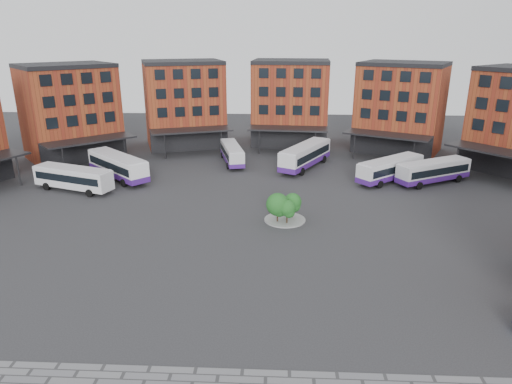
{
  "coord_description": "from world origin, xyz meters",
  "views": [
    {
      "loc": [
        1.09,
        -33.08,
        18.86
      ],
      "look_at": [
        -0.97,
        9.54,
        4.0
      ],
      "focal_mm": 32.0,
      "sensor_mm": 36.0,
      "label": 1
    }
  ],
  "objects_px": {
    "bus_d": "(305,155)",
    "bus_f": "(433,171)",
    "bus_c": "(232,153)",
    "tree_island": "(284,206)",
    "bus_e": "(390,169)",
    "bus_a": "(73,177)",
    "bus_b": "(118,166)"
  },
  "relations": [
    {
      "from": "bus_d",
      "to": "bus_f",
      "type": "relative_size",
      "value": 1.12
    },
    {
      "from": "bus_c",
      "to": "tree_island",
      "type": "bearing_deg",
      "value": -85.57
    },
    {
      "from": "bus_c",
      "to": "bus_e",
      "type": "height_order",
      "value": "bus_e"
    },
    {
      "from": "tree_island",
      "to": "bus_a",
      "type": "relative_size",
      "value": 0.4
    },
    {
      "from": "tree_island",
      "to": "bus_f",
      "type": "relative_size",
      "value": 0.41
    },
    {
      "from": "tree_island",
      "to": "bus_e",
      "type": "height_order",
      "value": "tree_island"
    },
    {
      "from": "bus_a",
      "to": "bus_b",
      "type": "bearing_deg",
      "value": -17.26
    },
    {
      "from": "bus_c",
      "to": "bus_f",
      "type": "xyz_separation_m",
      "value": [
        27.61,
        -8.72,
        0.13
      ]
    },
    {
      "from": "bus_a",
      "to": "bus_f",
      "type": "relative_size",
      "value": 1.01
    },
    {
      "from": "bus_d",
      "to": "bus_f",
      "type": "xyz_separation_m",
      "value": [
        16.53,
        -6.73,
        -0.2
      ]
    },
    {
      "from": "bus_c",
      "to": "bus_a",
      "type": "bearing_deg",
      "value": -157.45
    },
    {
      "from": "bus_a",
      "to": "bus_e",
      "type": "relative_size",
      "value": 1.08
    },
    {
      "from": "bus_a",
      "to": "bus_b",
      "type": "xyz_separation_m",
      "value": [
        3.91,
        5.28,
        0.02
      ]
    },
    {
      "from": "bus_c",
      "to": "bus_f",
      "type": "height_order",
      "value": "bus_f"
    },
    {
      "from": "bus_a",
      "to": "bus_e",
      "type": "bearing_deg",
      "value": -62.38
    },
    {
      "from": "bus_c",
      "to": "bus_e",
      "type": "relative_size",
      "value": 1.02
    },
    {
      "from": "tree_island",
      "to": "bus_c",
      "type": "relative_size",
      "value": 0.43
    },
    {
      "from": "bus_a",
      "to": "bus_f",
      "type": "xyz_separation_m",
      "value": [
        46.33,
        5.27,
        -0.14
      ]
    },
    {
      "from": "bus_a",
      "to": "bus_d",
      "type": "bearing_deg",
      "value": -48.78
    },
    {
      "from": "bus_e",
      "to": "bus_b",
      "type": "bearing_deg",
      "value": -128.19
    },
    {
      "from": "bus_c",
      "to": "bus_d",
      "type": "xyz_separation_m",
      "value": [
        11.08,
        -2.0,
        0.33
      ]
    },
    {
      "from": "tree_island",
      "to": "bus_a",
      "type": "bearing_deg",
      "value": 161.39
    },
    {
      "from": "bus_a",
      "to": "bus_c",
      "type": "distance_m",
      "value": 23.37
    },
    {
      "from": "bus_d",
      "to": "bus_e",
      "type": "relative_size",
      "value": 1.19
    },
    {
      "from": "bus_c",
      "to": "bus_e",
      "type": "distance_m",
      "value": 23.55
    },
    {
      "from": "tree_island",
      "to": "bus_c",
      "type": "xyz_separation_m",
      "value": [
        -7.73,
        22.89,
        -0.18
      ]
    },
    {
      "from": "bus_a",
      "to": "bus_e",
      "type": "distance_m",
      "value": 41.3
    },
    {
      "from": "bus_d",
      "to": "bus_c",
      "type": "bearing_deg",
      "value": -161.96
    },
    {
      "from": "bus_e",
      "to": "tree_island",
      "type": "bearing_deg",
      "value": -83.36
    },
    {
      "from": "bus_e",
      "to": "bus_d",
      "type": "bearing_deg",
      "value": -157.8
    },
    {
      "from": "tree_island",
      "to": "bus_e",
      "type": "distance_m",
      "value": 20.72
    },
    {
      "from": "bus_c",
      "to": "bus_e",
      "type": "xyz_separation_m",
      "value": [
        22.15,
        -8.01,
        0.15
      ]
    }
  ]
}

